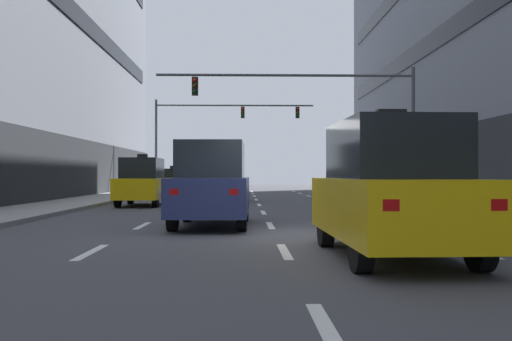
{
  "coord_description": "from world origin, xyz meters",
  "views": [
    {
      "loc": [
        -0.74,
        -12.84,
        1.36
      ],
      "look_at": [
        0.17,
        24.83,
        1.61
      ],
      "focal_mm": 39.37,
      "sensor_mm": 36.0,
      "label": 1
    }
  ],
  "objects": [
    {
      "name": "lane_stripe_l2_s7",
      "position": [
        0.0,
        17.0,
        0.0
      ],
      "size": [
        0.16,
        2.0,
        0.01
      ],
      "primitive_type": "cube",
      "color": "silver",
      "rests_on": "ground"
    },
    {
      "name": "lane_stripe_l2_s9",
      "position": [
        0.0,
        27.0,
        0.0
      ],
      "size": [
        0.16,
        2.0,
        0.01
      ],
      "primitive_type": "cube",
      "color": "silver",
      "rests_on": "ground"
    },
    {
      "name": "lane_stripe_l1_s8",
      "position": [
        -3.38,
        22.0,
        0.0
      ],
      "size": [
        0.16,
        2.0,
        0.01
      ],
      "primitive_type": "cube",
      "color": "silver",
      "rests_on": "ground"
    },
    {
      "name": "lane_stripe_l1_s4",
      "position": [
        -3.38,
        2.0,
        0.0
      ],
      "size": [
        0.16,
        2.0,
        0.01
      ],
      "primitive_type": "cube",
      "color": "silver",
      "rests_on": "ground"
    },
    {
      "name": "lane_stripe_l3_s4",
      "position": [
        3.38,
        2.0,
        0.0
      ],
      "size": [
        0.16,
        2.0,
        0.01
      ],
      "primitive_type": "cube",
      "color": "silver",
      "rests_on": "ground"
    },
    {
      "name": "lane_stripe_l1_s5",
      "position": [
        -3.38,
        7.0,
        0.0
      ],
      "size": [
        0.16,
        2.0,
        0.01
      ],
      "primitive_type": "cube",
      "color": "silver",
      "rests_on": "ground"
    },
    {
      "name": "lane_stripe_l1_s3",
      "position": [
        -3.38,
        -3.0,
        0.0
      ],
      "size": [
        0.16,
        2.0,
        0.01
      ],
      "primitive_type": "cube",
      "color": "silver",
      "rests_on": "ground"
    },
    {
      "name": "lane_stripe_l2_s8",
      "position": [
        0.0,
        22.0,
        0.0
      ],
      "size": [
        0.16,
        2.0,
        0.01
      ],
      "primitive_type": "cube",
      "color": "silver",
      "rests_on": "ground"
    },
    {
      "name": "lane_stripe_l3_s8",
      "position": [
        3.38,
        22.0,
        0.0
      ],
      "size": [
        0.16,
        2.0,
        0.01
      ],
      "primitive_type": "cube",
      "color": "silver",
      "rests_on": "ground"
    },
    {
      "name": "lane_stripe_l3_s7",
      "position": [
        3.38,
        17.0,
        0.0
      ],
      "size": [
        0.16,
        2.0,
        0.01
      ],
      "primitive_type": "cube",
      "color": "silver",
      "rests_on": "ground"
    },
    {
      "name": "taxi_driving_2",
      "position": [
        -1.7,
        28.28,
        0.82
      ],
      "size": [
        1.86,
        4.43,
        1.84
      ],
      "color": "black",
      "rests_on": "ground"
    },
    {
      "name": "lane_stripe_l1_s10",
      "position": [
        -3.38,
        32.0,
        0.0
      ],
      "size": [
        0.16,
        2.0,
        0.01
      ],
      "primitive_type": "cube",
      "color": "silver",
      "rests_on": "ground"
    },
    {
      "name": "taxi_driving_0",
      "position": [
        -5.07,
        11.51,
        1.02
      ],
      "size": [
        1.78,
        4.25,
        2.23
      ],
      "color": "black",
      "rests_on": "ground"
    },
    {
      "name": "traffic_signal_1",
      "position": [
        -3.02,
        28.9,
        5.12
      ],
      "size": [
        11.78,
        0.35,
        6.76
      ],
      "color": "#4C4C51",
      "rests_on": "sidewalk_left"
    },
    {
      "name": "car_driving_4",
      "position": [
        -1.65,
        15.41,
        0.76
      ],
      "size": [
        1.81,
        4.17,
        1.55
      ],
      "color": "black",
      "rests_on": "ground"
    },
    {
      "name": "lane_stripe_l2_s2",
      "position": [
        0.0,
        -8.0,
        0.0
      ],
      "size": [
        0.16,
        2.0,
        0.01
      ],
      "primitive_type": "cube",
      "color": "silver",
      "rests_on": "ground"
    },
    {
      "name": "taxi_driving_3",
      "position": [
        -4.95,
        21.7,
        0.84
      ],
      "size": [
        1.94,
        4.54,
        1.88
      ],
      "color": "black",
      "rests_on": "ground"
    },
    {
      "name": "lane_stripe_l2_s10",
      "position": [
        0.0,
        32.0,
        0.0
      ],
      "size": [
        0.16,
        2.0,
        0.01
      ],
      "primitive_type": "cube",
      "color": "silver",
      "rests_on": "ground"
    },
    {
      "name": "car_driving_5",
      "position": [
        -1.54,
        1.88,
        1.09
      ],
      "size": [
        2.01,
        4.58,
        2.19
      ],
      "color": "black",
      "rests_on": "ground"
    },
    {
      "name": "lane_stripe_l1_s9",
      "position": [
        -3.38,
        27.0,
        0.0
      ],
      "size": [
        0.16,
        2.0,
        0.01
      ],
      "primitive_type": "cube",
      "color": "silver",
      "rests_on": "ground"
    },
    {
      "name": "traffic_signal_0",
      "position": [
        3.24,
        12.86,
        4.61
      ],
      "size": [
        11.93,
        0.35,
        6.18
      ],
      "color": "#4C4C51",
      "rests_on": "sidewalk_right"
    },
    {
      "name": "lane_stripe_l2_s6",
      "position": [
        0.0,
        12.0,
        0.0
      ],
      "size": [
        0.16,
        2.0,
        0.01
      ],
      "primitive_type": "cube",
      "color": "silver",
      "rests_on": "ground"
    },
    {
      "name": "ground_plane",
      "position": [
        0.0,
        0.0,
        0.0
      ],
      "size": [
        120.0,
        120.0,
        0.0
      ],
      "primitive_type": "plane",
      "color": "#424247"
    },
    {
      "name": "lane_stripe_l3_s9",
      "position": [
        3.38,
        27.0,
        0.0
      ],
      "size": [
        0.16,
        2.0,
        0.01
      ],
      "primitive_type": "cube",
      "color": "silver",
      "rests_on": "ground"
    },
    {
      "name": "lane_stripe_l3_s3",
      "position": [
        3.38,
        -3.0,
        0.0
      ],
      "size": [
        0.16,
        2.0,
        0.01
      ],
      "primitive_type": "cube",
      "color": "silver",
      "rests_on": "ground"
    },
    {
      "name": "taxi_driving_1",
      "position": [
        1.69,
        -3.74,
        1.11
      ],
      "size": [
        2.03,
        4.65,
        2.42
      ],
      "color": "black",
      "rests_on": "ground"
    },
    {
      "name": "lane_stripe_l2_s4",
      "position": [
        0.0,
        2.0,
        0.0
      ],
      "size": [
        0.16,
        2.0,
        0.01
      ],
      "primitive_type": "cube",
      "color": "silver",
      "rests_on": "ground"
    },
    {
      "name": "lane_stripe_l3_s6",
      "position": [
        3.38,
        12.0,
        0.0
      ],
      "size": [
        0.16,
        2.0,
        0.01
      ],
      "primitive_type": "cube",
      "color": "silver",
      "rests_on": "ground"
    },
    {
      "name": "lane_stripe_l1_s6",
      "position": [
        -3.38,
        12.0,
        0.0
      ],
      "size": [
        0.16,
        2.0,
        0.01
      ],
      "primitive_type": "cube",
      "color": "silver",
      "rests_on": "ground"
    },
    {
      "name": "lane_stripe_l3_s10",
      "position": [
        3.38,
        32.0,
        0.0
      ],
      "size": [
        0.16,
        2.0,
        0.01
      ],
      "primitive_type": "cube",
      "color": "silver",
      "rests_on": "ground"
    },
    {
      "name": "lane_stripe_l2_s3",
      "position": [
        0.0,
        -3.0,
        0.0
      ],
      "size": [
        0.16,
        2.0,
        0.01
      ],
      "primitive_type": "cube",
      "color": "silver",
      "rests_on": "ground"
    },
    {
      "name": "lane_stripe_l1_s7",
      "position": [
        -3.38,
        17.0,
        0.0
      ],
      "size": [
        0.16,
        2.0,
        0.01
      ],
      "primitive_type": "cube",
      "color": "silver",
      "rests_on": "ground"
    },
    {
      "name": "lane_stripe_l2_s5",
      "position": [
        0.0,
        7.0,
        0.0
      ],
      "size": [
        0.16,
        2.0,
        0.01
      ],
      "primitive_type": "cube",
      "color": "silver",
      "rests_on": "ground"
    },
    {
      "name": "lane_stripe_l3_s5",
      "position": [
        3.38,
        7.0,
        0.0
      ],
      "size": [
        0.16,
        2.0,
        0.01
      ],
      "primitive_type": "cube",
      "color": "silver",
      "rests_on": "ground"
    }
  ]
}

